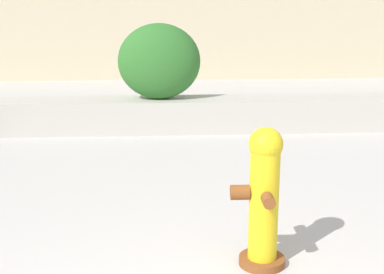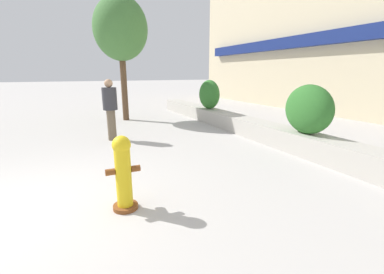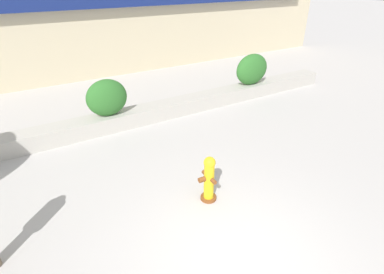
{
  "view_description": "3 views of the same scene",
  "coord_description": "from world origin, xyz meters",
  "px_view_note": "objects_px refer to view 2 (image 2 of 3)",
  "views": [
    {
      "loc": [
        -0.3,
        -2.12,
        1.96
      ],
      "look_at": [
        0.02,
        3.3,
        0.58
      ],
      "focal_mm": 50.0,
      "sensor_mm": 36.0,
      "label": 1
    },
    {
      "loc": [
        3.88,
        1.01,
        1.9
      ],
      "look_at": [
        -0.31,
        3.0,
        0.73
      ],
      "focal_mm": 24.0,
      "sensor_mm": 36.0,
      "label": 2
    },
    {
      "loc": [
        -2.53,
        -2.65,
        4.37
      ],
      "look_at": [
        0.86,
        2.95,
        0.8
      ],
      "focal_mm": 28.0,
      "sensor_mm": 36.0,
      "label": 3
    }
  ],
  "objects_px": {
    "street_tree": "(121,29)",
    "fire_hydrant": "(123,172)",
    "pedestrian": "(110,106)",
    "hedge_bush_1": "(308,109)",
    "hedge_bush_0": "(209,94)"
  },
  "relations": [
    {
      "from": "street_tree",
      "to": "fire_hydrant",
      "type": "bearing_deg",
      "value": -11.47
    },
    {
      "from": "street_tree",
      "to": "pedestrian",
      "type": "relative_size",
      "value": 2.73
    },
    {
      "from": "hedge_bush_1",
      "to": "street_tree",
      "type": "xyz_separation_m",
      "value": [
        -6.44,
        -2.96,
        2.43
      ]
    },
    {
      "from": "hedge_bush_0",
      "to": "street_tree",
      "type": "height_order",
      "value": "street_tree"
    },
    {
      "from": "hedge_bush_1",
      "to": "street_tree",
      "type": "bearing_deg",
      "value": -155.31
    },
    {
      "from": "fire_hydrant",
      "to": "street_tree",
      "type": "height_order",
      "value": "street_tree"
    },
    {
      "from": "hedge_bush_1",
      "to": "pedestrian",
      "type": "bearing_deg",
      "value": -129.9
    },
    {
      "from": "hedge_bush_0",
      "to": "street_tree",
      "type": "distance_m",
      "value": 4.2
    },
    {
      "from": "hedge_bush_0",
      "to": "pedestrian",
      "type": "height_order",
      "value": "pedestrian"
    },
    {
      "from": "hedge_bush_1",
      "to": "fire_hydrant",
      "type": "distance_m",
      "value": 4.52
    },
    {
      "from": "hedge_bush_0",
      "to": "pedestrian",
      "type": "bearing_deg",
      "value": -70.56
    },
    {
      "from": "hedge_bush_1",
      "to": "fire_hydrant",
      "type": "relative_size",
      "value": 1.16
    },
    {
      "from": "hedge_bush_0",
      "to": "hedge_bush_1",
      "type": "xyz_separation_m",
      "value": [
        4.73,
        0.0,
        0.01
      ]
    },
    {
      "from": "hedge_bush_0",
      "to": "street_tree",
      "type": "xyz_separation_m",
      "value": [
        -1.71,
        -2.96,
        2.43
      ]
    },
    {
      "from": "fire_hydrant",
      "to": "street_tree",
      "type": "relative_size",
      "value": 0.23
    }
  ]
}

